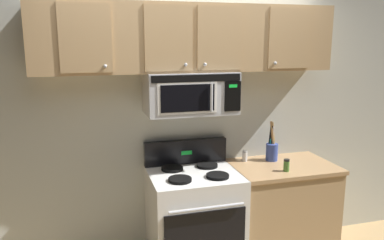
# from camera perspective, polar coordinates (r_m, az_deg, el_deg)

# --- Properties ---
(back_wall) EXTENTS (5.20, 0.10, 2.70)m
(back_wall) POSITION_cam_1_polar(r_m,az_deg,el_deg) (3.51, -1.33, 0.97)
(back_wall) COLOR silver
(back_wall) RESTS_ON ground_plane
(stove_range) EXTENTS (0.76, 0.69, 1.12)m
(stove_range) POSITION_cam_1_polar(r_m,az_deg,el_deg) (3.46, 0.31, -14.66)
(stove_range) COLOR white
(stove_range) RESTS_ON ground_plane
(over_range_microwave) EXTENTS (0.76, 0.43, 0.35)m
(over_range_microwave) POSITION_cam_1_polar(r_m,az_deg,el_deg) (3.24, -0.25, 4.08)
(over_range_microwave) COLOR #B7BABF
(upper_cabinets) EXTENTS (2.50, 0.36, 0.55)m
(upper_cabinets) POSITION_cam_1_polar(r_m,az_deg,el_deg) (3.24, -0.40, 12.06)
(upper_cabinets) COLOR tan
(counter_segment) EXTENTS (0.93, 0.65, 0.90)m
(counter_segment) POSITION_cam_1_polar(r_m,az_deg,el_deg) (3.77, 12.97, -12.94)
(counter_segment) COLOR tan
(counter_segment) RESTS_ON ground_plane
(utensil_crock_blue) EXTENTS (0.11, 0.11, 0.38)m
(utensil_crock_blue) POSITION_cam_1_polar(r_m,az_deg,el_deg) (3.68, 11.78, -4.27)
(utensil_crock_blue) COLOR #384C9E
(utensil_crock_blue) RESTS_ON counter_segment
(salt_shaker) EXTENTS (0.05, 0.05, 0.10)m
(salt_shaker) POSITION_cam_1_polar(r_m,az_deg,el_deg) (3.62, 7.86, -5.32)
(salt_shaker) COLOR white
(salt_shaker) RESTS_ON counter_segment
(spice_jar) EXTENTS (0.05, 0.05, 0.11)m
(spice_jar) POSITION_cam_1_polar(r_m,az_deg,el_deg) (3.42, 13.86, -6.55)
(spice_jar) COLOR #4C7F33
(spice_jar) RESTS_ON counter_segment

